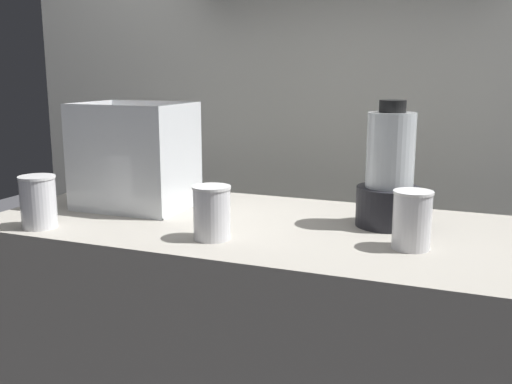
{
  "coord_description": "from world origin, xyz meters",
  "views": [
    {
      "loc": [
        0.54,
        -1.36,
        1.29
      ],
      "look_at": [
        0.0,
        0.0,
        0.98
      ],
      "focal_mm": 41.08,
      "sensor_mm": 36.0,
      "label": 1
    }
  ],
  "objects_px": {
    "carrot_display_bin": "(135,174)",
    "juice_cup_beet_far_left": "(39,204)",
    "juice_cup_orange_left": "(212,216)",
    "juice_cup_orange_middle": "(412,223)",
    "blender_pitcher": "(389,177)"
  },
  "relations": [
    {
      "from": "juice_cup_orange_left",
      "to": "juice_cup_orange_middle",
      "type": "xyz_separation_m",
      "value": [
        0.44,
        0.09,
        0.0
      ]
    },
    {
      "from": "blender_pitcher",
      "to": "juice_cup_orange_left",
      "type": "xyz_separation_m",
      "value": [
        -0.36,
        -0.27,
        -0.07
      ]
    },
    {
      "from": "juice_cup_orange_left",
      "to": "juice_cup_orange_middle",
      "type": "height_order",
      "value": "juice_cup_orange_middle"
    },
    {
      "from": "juice_cup_orange_middle",
      "to": "carrot_display_bin",
      "type": "bearing_deg",
      "value": 171.17
    },
    {
      "from": "juice_cup_beet_far_left",
      "to": "juice_cup_orange_middle",
      "type": "bearing_deg",
      "value": 10.29
    },
    {
      "from": "blender_pitcher",
      "to": "juice_cup_orange_left",
      "type": "relative_size",
      "value": 2.51
    },
    {
      "from": "blender_pitcher",
      "to": "juice_cup_orange_left",
      "type": "bearing_deg",
      "value": -143.27
    },
    {
      "from": "carrot_display_bin",
      "to": "juice_cup_beet_far_left",
      "type": "xyz_separation_m",
      "value": [
        -0.1,
        -0.28,
        -0.04
      ]
    },
    {
      "from": "blender_pitcher",
      "to": "juice_cup_beet_far_left",
      "type": "relative_size",
      "value": 2.41
    },
    {
      "from": "carrot_display_bin",
      "to": "blender_pitcher",
      "type": "relative_size",
      "value": 0.97
    },
    {
      "from": "juice_cup_orange_middle",
      "to": "blender_pitcher",
      "type": "bearing_deg",
      "value": 114.41
    },
    {
      "from": "juice_cup_orange_left",
      "to": "blender_pitcher",
      "type": "bearing_deg",
      "value": 36.73
    },
    {
      "from": "carrot_display_bin",
      "to": "juice_cup_orange_left",
      "type": "distance_m",
      "value": 0.41
    },
    {
      "from": "juice_cup_beet_far_left",
      "to": "juice_cup_orange_left",
      "type": "distance_m",
      "value": 0.45
    },
    {
      "from": "blender_pitcher",
      "to": "juice_cup_beet_far_left",
      "type": "distance_m",
      "value": 0.88
    }
  ]
}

